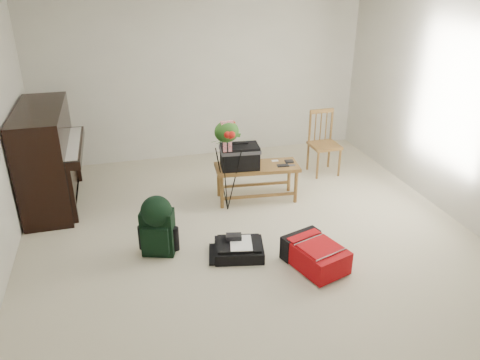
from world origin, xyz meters
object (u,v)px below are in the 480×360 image
object	(u,v)px
bench	(246,160)
dining_chair	(324,143)
piano	(48,159)
red_suitcase	(314,252)
flower_stand	(227,167)
green_backpack	(157,223)
black_duffel	(239,249)

from	to	relation	value
bench	dining_chair	size ratio (longest dim) A/B	1.19
piano	bench	world-z (taller)	piano
piano	dining_chair	world-z (taller)	piano
red_suitcase	flower_stand	distance (m)	1.54
dining_chair	red_suitcase	xyz separation A→B (m)	(-1.05, -2.13, -0.31)
bench	green_backpack	distance (m)	1.53
dining_chair	black_duffel	bearing A→B (deg)	-135.46
bench	black_duffel	bearing A→B (deg)	-103.19
dining_chair	flower_stand	xyz separation A→B (m)	(-1.62, -0.76, 0.13)
bench	flower_stand	bearing A→B (deg)	-144.01
bench	green_backpack	size ratio (longest dim) A/B	1.64
bench	black_duffel	size ratio (longest dim) A/B	1.88
bench	dining_chair	world-z (taller)	dining_chair
black_duffel	green_backpack	bearing A→B (deg)	173.86
piano	dining_chair	distance (m)	3.72
green_backpack	bench	bearing A→B (deg)	56.18
bench	red_suitcase	bearing A→B (deg)	-73.43
bench	dining_chair	bearing A→B (deg)	29.96
red_suitcase	green_backpack	xyz separation A→B (m)	(-1.50, 0.62, 0.22)
piano	flower_stand	world-z (taller)	piano
black_duffel	green_backpack	world-z (taller)	green_backpack
red_suitcase	green_backpack	world-z (taller)	green_backpack
bench	flower_stand	world-z (taller)	flower_stand
black_duffel	green_backpack	size ratio (longest dim) A/B	0.88
black_duffel	green_backpack	xyz separation A→B (m)	(-0.80, 0.26, 0.29)
flower_stand	dining_chair	bearing A→B (deg)	21.32
bench	red_suitcase	distance (m)	1.61
dining_chair	piano	bearing A→B (deg)	178.89
black_duffel	bench	bearing A→B (deg)	82.88
red_suitcase	green_backpack	distance (m)	1.63
dining_chair	flower_stand	world-z (taller)	flower_stand
dining_chair	black_duffel	xyz separation A→B (m)	(-1.74, -1.77, -0.37)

